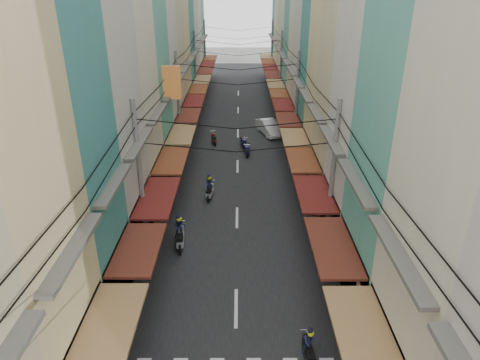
{
  "coord_description": "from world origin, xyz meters",
  "views": [
    {
      "loc": [
        0.16,
        -16.8,
        13.21
      ],
      "look_at": [
        0.19,
        6.48,
        2.33
      ],
      "focal_mm": 32.0,
      "sensor_mm": 36.0,
      "label": 1
    }
  ],
  "objects_px": {
    "market_umbrella": "(453,349)",
    "traffic_sign": "(357,296)",
    "bicycle": "(377,324)",
    "white_car": "(269,134)"
  },
  "relations": [
    {
      "from": "bicycle",
      "to": "traffic_sign",
      "type": "bearing_deg",
      "value": 102.27
    },
    {
      "from": "bicycle",
      "to": "market_umbrella",
      "type": "xyz_separation_m",
      "value": [
        1.18,
        -3.45,
        2.26
      ]
    },
    {
      "from": "white_car",
      "to": "traffic_sign",
      "type": "xyz_separation_m",
      "value": [
        1.82,
        -25.37,
        1.99
      ]
    },
    {
      "from": "white_car",
      "to": "bicycle",
      "type": "relative_size",
      "value": 2.77
    },
    {
      "from": "bicycle",
      "to": "market_umbrella",
      "type": "height_order",
      "value": "market_umbrella"
    },
    {
      "from": "traffic_sign",
      "to": "bicycle",
      "type": "bearing_deg",
      "value": 24.9
    },
    {
      "from": "traffic_sign",
      "to": "market_umbrella",
      "type": "bearing_deg",
      "value": -50.34
    },
    {
      "from": "bicycle",
      "to": "market_umbrella",
      "type": "relative_size",
      "value": 0.66
    },
    {
      "from": "market_umbrella",
      "to": "traffic_sign",
      "type": "relative_size",
      "value": 0.93
    },
    {
      "from": "white_car",
      "to": "market_umbrella",
      "type": "xyz_separation_m",
      "value": [
        4.21,
        -28.26,
        2.26
      ]
    }
  ]
}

